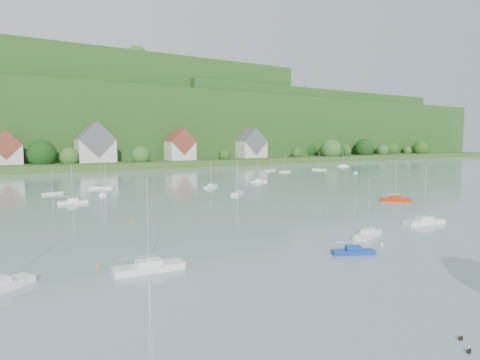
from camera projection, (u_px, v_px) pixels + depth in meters
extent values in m
cube|color=#2A4B1C|center=(79.00, 164.00, 192.16)|extent=(600.00, 60.00, 3.00)
cube|color=#1A3F14|center=(53.00, 128.00, 253.58)|extent=(620.00, 160.00, 40.00)
cube|color=#1A3F14|center=(71.00, 115.00, 253.88)|extent=(240.00, 130.00, 60.00)
cube|color=#1A3F14|center=(280.00, 128.00, 321.22)|extent=(200.00, 110.00, 48.00)
sphere|color=#204916|center=(392.00, 149.00, 304.59)|extent=(10.24, 10.24, 10.24)
sphere|color=#295B21|center=(331.00, 149.00, 249.84)|extent=(12.88, 12.88, 12.88)
sphere|color=black|center=(309.00, 150.00, 263.71)|extent=(10.46, 10.46, 10.46)
sphere|color=#204916|center=(297.00, 153.00, 241.77)|extent=(6.45, 6.45, 6.45)
sphere|color=#295B21|center=(407.00, 151.00, 304.06)|extent=(6.37, 6.37, 6.37)
sphere|color=black|center=(328.00, 150.00, 267.08)|extent=(10.68, 10.68, 10.68)
sphere|color=black|center=(364.00, 148.00, 274.33)|extent=(12.85, 12.85, 12.85)
sphere|color=#295B21|center=(69.00, 157.00, 174.57)|extent=(8.19, 8.19, 8.19)
sphere|color=#295B21|center=(334.00, 150.00, 265.05)|extent=(10.50, 10.50, 10.50)
sphere|color=black|center=(339.00, 151.00, 259.37)|extent=(8.05, 8.05, 8.05)
sphere|color=#295B21|center=(179.00, 152.00, 209.76)|extent=(12.16, 12.16, 12.16)
sphere|color=#295B21|center=(141.00, 156.00, 186.99)|extent=(8.73, 8.73, 8.73)
sphere|color=#204916|center=(383.00, 151.00, 286.60)|extent=(7.74, 7.74, 7.74)
sphere|color=#204916|center=(344.00, 151.00, 264.21)|extent=(8.84, 8.84, 8.84)
sphere|color=#204916|center=(421.00, 148.00, 303.22)|extent=(11.28, 11.28, 11.28)
sphere|color=#204916|center=(225.00, 155.00, 212.29)|extent=(6.24, 6.24, 6.24)
sphere|color=black|center=(246.00, 153.00, 234.49)|extent=(8.16, 8.16, 8.16)
sphere|color=#295B21|center=(321.00, 151.00, 261.92)|extent=(8.09, 8.09, 8.09)
sphere|color=#295B21|center=(382.00, 150.00, 285.40)|extent=(8.14, 8.14, 8.14)
sphere|color=black|center=(42.00, 154.00, 171.14)|extent=(11.92, 11.92, 11.92)
sphere|color=#204916|center=(125.00, 63.00, 253.74)|extent=(12.83, 12.83, 12.83)
sphere|color=#204916|center=(51.00, 63.00, 254.18)|extent=(12.73, 12.73, 12.73)
sphere|color=#204916|center=(197.00, 67.00, 268.16)|extent=(11.50, 11.50, 11.50)
sphere|color=#204916|center=(147.00, 70.00, 281.68)|extent=(14.65, 14.65, 14.65)
sphere|color=#295B21|center=(137.00, 56.00, 233.62)|extent=(11.95, 11.95, 11.95)
sphere|color=#204916|center=(248.00, 71.00, 282.25)|extent=(9.76, 9.76, 9.76)
sphere|color=black|center=(52.00, 53.00, 221.20)|extent=(8.21, 8.21, 8.21)
sphere|color=#295B21|center=(8.00, 55.00, 230.94)|extent=(12.24, 12.24, 12.24)
sphere|color=#295B21|center=(239.00, 72.00, 283.36)|extent=(9.00, 9.00, 9.00)
sphere|color=#204916|center=(211.00, 73.00, 288.88)|extent=(8.03, 8.03, 8.03)
sphere|color=#295B21|center=(294.00, 96.00, 330.32)|extent=(9.52, 9.52, 9.52)
sphere|color=#295B21|center=(344.00, 100.00, 360.85)|extent=(9.12, 9.12, 9.12)
sphere|color=#295B21|center=(210.00, 89.00, 289.96)|extent=(14.97, 14.97, 14.97)
sphere|color=black|center=(305.00, 92.00, 297.74)|extent=(7.52, 7.52, 7.52)
sphere|color=#204916|center=(183.00, 88.00, 276.36)|extent=(9.78, 9.78, 9.78)
sphere|color=#204916|center=(236.00, 91.00, 297.10)|extent=(12.02, 12.02, 12.02)
sphere|color=black|center=(272.00, 90.00, 291.00)|extent=(11.57, 11.57, 11.57)
sphere|color=#204916|center=(265.00, 86.00, 271.59)|extent=(12.65, 12.65, 12.65)
sphere|color=#295B21|center=(284.00, 90.00, 287.11)|extent=(8.28, 8.28, 8.28)
sphere|color=black|center=(281.00, 97.00, 330.79)|extent=(7.47, 7.47, 7.47)
sphere|color=#295B21|center=(216.00, 88.00, 279.96)|extent=(9.48, 9.48, 9.48)
sphere|color=black|center=(296.00, 106.00, 348.58)|extent=(8.43, 8.43, 8.43)
sphere|color=black|center=(311.00, 102.00, 322.22)|extent=(13.54, 13.54, 13.54)
sphere|color=black|center=(237.00, 98.00, 295.10)|extent=(15.08, 15.08, 15.08)
sphere|color=#295B21|center=(213.00, 99.00, 302.86)|extent=(15.99, 15.99, 15.99)
sphere|color=black|center=(45.00, 90.00, 247.05)|extent=(15.72, 15.72, 15.72)
sphere|color=#295B21|center=(299.00, 108.00, 389.33)|extent=(14.17, 14.17, 14.17)
sphere|color=#204916|center=(73.00, 92.00, 251.25)|extent=(10.54, 10.54, 10.54)
sphere|color=black|center=(366.00, 104.00, 340.22)|extent=(14.14, 14.14, 14.14)
cube|color=beige|center=(6.00, 155.00, 166.47)|extent=(12.00, 9.00, 8.00)
cube|color=brown|center=(5.00, 145.00, 166.08)|extent=(12.00, 9.36, 12.00)
cube|color=beige|center=(96.00, 151.00, 184.06)|extent=(16.00, 11.00, 10.00)
cube|color=#53535A|center=(95.00, 140.00, 183.57)|extent=(16.00, 11.44, 16.00)
cube|color=beige|center=(180.00, 151.00, 203.60)|extent=(13.00, 10.00, 9.00)
cube|color=brown|center=(180.00, 142.00, 203.16)|extent=(13.00, 10.40, 13.00)
cube|color=beige|center=(251.00, 150.00, 230.79)|extent=(15.00, 10.00, 9.00)
cube|color=#53535A|center=(251.00, 141.00, 230.35)|extent=(15.00, 10.40, 15.00)
cube|color=navy|center=(353.00, 252.00, 46.82)|extent=(4.95, 3.39, 0.49)
cube|color=navy|center=(353.00, 248.00, 46.77)|extent=(1.94, 1.61, 0.50)
cylinder|color=silver|center=(354.00, 224.00, 46.50)|extent=(0.10, 0.10, 6.07)
cylinder|color=silver|center=(347.00, 242.00, 46.64)|extent=(2.42, 1.26, 0.08)
cube|color=white|center=(368.00, 235.00, 55.23)|extent=(6.13, 3.46, 0.59)
cube|color=white|center=(368.00, 230.00, 55.18)|extent=(2.33, 1.76, 0.50)
cylinder|color=silver|center=(369.00, 205.00, 54.85)|extent=(0.10, 0.10, 7.39)
cylinder|color=silver|center=(365.00, 227.00, 54.43)|extent=(3.11, 1.12, 0.08)
cube|color=white|center=(424.00, 222.00, 63.39)|extent=(6.93, 3.16, 0.67)
cube|color=white|center=(424.00, 218.00, 63.33)|extent=(2.56, 1.75, 0.50)
cylinder|color=silver|center=(425.00, 193.00, 62.95)|extent=(0.10, 0.10, 8.36)
cylinder|color=silver|center=(419.00, 215.00, 62.92)|extent=(3.62, 0.81, 0.08)
cube|color=red|center=(395.00, 200.00, 87.00)|extent=(5.68, 5.44, 0.61)
cube|color=red|center=(395.00, 197.00, 86.94)|extent=(2.40, 2.35, 0.50)
cylinder|color=silver|center=(396.00, 180.00, 86.59)|extent=(0.10, 0.10, 7.68)
cylinder|color=silver|center=(391.00, 194.00, 87.05)|extent=(2.53, 2.36, 0.08)
cube|color=white|center=(149.00, 268.00, 40.66)|extent=(7.05, 2.47, 0.69)
cube|color=white|center=(149.00, 262.00, 40.60)|extent=(2.52, 1.54, 0.50)
cylinder|color=silver|center=(148.00, 221.00, 40.20)|extent=(0.10, 0.10, 8.65)
cylinder|color=silver|center=(138.00, 257.00, 40.06)|extent=(3.80, 0.38, 0.08)
sphere|color=orange|center=(98.00, 267.00, 41.95)|extent=(0.40, 0.40, 0.40)
sphere|color=white|center=(382.00, 245.00, 50.78)|extent=(0.44, 0.44, 0.44)
sphere|color=orange|center=(320.00, 214.00, 71.67)|extent=(0.40, 0.40, 0.40)
sphere|color=orange|center=(132.00, 222.00, 65.40)|extent=(0.50, 0.50, 0.50)
ellipsoid|color=black|center=(469.00, 351.00, 25.11)|extent=(0.40, 0.25, 0.25)
sphere|color=black|center=(470.00, 349.00, 25.19)|extent=(0.11, 0.11, 0.11)
ellipsoid|color=black|center=(461.00, 338.00, 26.76)|extent=(0.40, 0.25, 0.25)
sphere|color=black|center=(462.00, 336.00, 26.84)|extent=(0.11, 0.11, 0.11)
cube|color=white|center=(343.00, 166.00, 200.40)|extent=(5.92, 2.85, 0.57)
cube|color=white|center=(343.00, 165.00, 200.35)|extent=(2.20, 1.54, 0.50)
cylinder|color=silver|center=(343.00, 158.00, 200.02)|extent=(0.10, 0.10, 7.14)
cylinder|color=silver|center=(341.00, 164.00, 200.00)|extent=(3.08, 0.79, 0.08)
cube|color=white|center=(237.00, 193.00, 98.03)|extent=(5.41, 5.33, 0.59)
cylinder|color=silver|center=(237.00, 176.00, 97.64)|extent=(0.10, 0.10, 7.42)
cylinder|color=silver|center=(237.00, 189.00, 97.05)|extent=(2.39, 2.33, 0.08)
cube|color=white|center=(271.00, 170.00, 172.51)|extent=(6.24, 4.33, 0.61)
cylinder|color=silver|center=(271.00, 160.00, 172.10)|extent=(0.10, 0.10, 7.67)
cylinder|color=silver|center=(270.00, 167.00, 171.60)|extent=(3.04, 1.61, 0.08)
cube|color=white|center=(52.00, 193.00, 98.15)|extent=(4.80, 2.04, 0.46)
cylinder|color=silver|center=(52.00, 180.00, 97.85)|extent=(0.10, 0.10, 5.81)
cylinder|color=silver|center=(49.00, 189.00, 97.58)|extent=(2.53, 0.49, 0.08)
cube|color=white|center=(105.00, 193.00, 97.87)|extent=(3.81, 5.71, 0.56)
cylinder|color=silver|center=(105.00, 178.00, 97.50)|extent=(0.10, 0.10, 6.98)
cylinder|color=silver|center=(104.00, 189.00, 96.93)|extent=(1.39, 2.81, 0.08)
cube|color=white|center=(211.00, 186.00, 112.37)|extent=(5.12, 3.91, 0.51)
cube|color=white|center=(211.00, 185.00, 112.32)|extent=(2.05, 1.80, 0.50)
cylinder|color=silver|center=(211.00, 174.00, 112.03)|extent=(0.10, 0.10, 6.41)
cylinder|color=silver|center=(209.00, 183.00, 111.57)|extent=(2.44, 1.55, 0.08)
cube|color=white|center=(73.00, 202.00, 84.15)|extent=(6.01, 2.34, 0.59)
cube|color=white|center=(73.00, 199.00, 84.10)|extent=(2.17, 1.39, 0.50)
cylinder|color=silver|center=(72.00, 183.00, 83.77)|extent=(0.10, 0.10, 7.32)
cylinder|color=silver|center=(68.00, 196.00, 83.67)|extent=(3.21, 0.47, 0.08)
cube|color=white|center=(285.00, 171.00, 165.74)|extent=(5.90, 2.73, 0.57)
cylinder|color=silver|center=(285.00, 162.00, 165.36)|extent=(0.10, 0.10, 7.12)
cylinder|color=silver|center=(284.00, 169.00, 165.03)|extent=(3.08, 0.72, 0.08)
cube|color=white|center=(319.00, 169.00, 177.21)|extent=(4.24, 6.13, 0.60)
cylinder|color=silver|center=(320.00, 160.00, 176.81)|extent=(0.10, 0.10, 7.52)
cylinder|color=silver|center=(317.00, 166.00, 177.55)|extent=(1.58, 2.98, 0.08)
cube|color=white|center=(258.00, 181.00, 126.10)|extent=(5.35, 2.27, 0.52)
cube|color=white|center=(258.00, 180.00, 126.05)|extent=(1.96, 1.30, 0.50)
cylinder|color=silver|center=(258.00, 170.00, 125.76)|extent=(0.10, 0.10, 6.48)
cylinder|color=silver|center=(256.00, 178.00, 125.68)|extent=(2.83, 0.54, 0.08)
cube|color=white|center=(356.00, 172.00, 162.20)|extent=(4.68, 4.34, 0.50)
cylinder|color=silver|center=(356.00, 164.00, 161.87)|extent=(0.10, 0.10, 6.25)
cylinder|color=silver|center=(356.00, 169.00, 161.37)|extent=(2.12, 1.87, 0.08)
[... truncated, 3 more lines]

